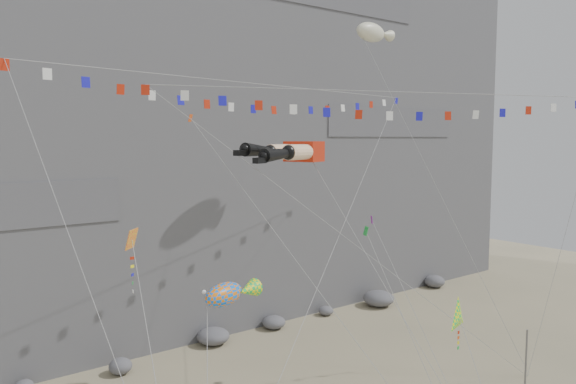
{
  "coord_description": "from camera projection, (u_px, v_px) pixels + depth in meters",
  "views": [
    {
      "loc": [
        -21.87,
        -20.88,
        16.31
      ],
      "look_at": [
        1.33,
        9.0,
        12.71
      ],
      "focal_mm": 35.0,
      "sensor_mm": 36.0,
      "label": 1
    }
  ],
  "objects": [
    {
      "name": "blimp_windsock",
      "position": [
        371.0,
        33.0,
        43.88
      ],
      "size": [
        5.81,
        13.48,
        27.63
      ],
      "color": "beige",
      "rests_on": "ground"
    },
    {
      "name": "legs_kite",
      "position": [
        288.0,
        152.0,
        34.67
      ],
      "size": [
        7.54,
        16.34,
        21.48
      ],
      "rotation": [
        0.0,
        0.0,
        0.36
      ],
      "color": "#B9210B",
      "rests_on": "ground"
    },
    {
      "name": "small_kite_a",
      "position": [
        198.0,
        128.0,
        32.32
      ],
      "size": [
        6.99,
        14.89,
        23.46
      ],
      "color": "#DE4B12",
      "rests_on": "ground"
    },
    {
      "name": "small_kite_c",
      "position": [
        367.0,
        234.0,
        30.51
      ],
      "size": [
        1.36,
        7.19,
        13.05
      ],
      "color": "green",
      "rests_on": "ground"
    },
    {
      "name": "cliff",
      "position": [
        131.0,
        48.0,
        54.11
      ],
      "size": [
        80.0,
        28.0,
        50.0
      ],
      "primitive_type": "cube",
      "color": "slate",
      "rests_on": "ground"
    },
    {
      "name": "flag_banner_upper",
      "position": [
        264.0,
        85.0,
        37.58
      ],
      "size": [
        32.82,
        16.72,
        27.48
      ],
      "color": "#B9210B",
      "rests_on": "ground"
    },
    {
      "name": "anchor_pole_right",
      "position": [
        526.0,
        361.0,
        35.9
      ],
      "size": [
        0.12,
        0.12,
        4.19
      ],
      "primitive_type": "cylinder",
      "color": "slate",
      "rests_on": "ground"
    },
    {
      "name": "fish_windsock",
      "position": [
        224.0,
        295.0,
        26.62
      ],
      "size": [
        6.17,
        6.78,
        11.3
      ],
      "color": "orange",
      "rests_on": "ground"
    },
    {
      "name": "talus_boulders",
      "position": [
        213.0,
        337.0,
        44.63
      ],
      "size": [
        60.0,
        3.0,
        1.2
      ],
      "primitive_type": null,
      "color": "#5E5D62",
      "rests_on": "ground"
    },
    {
      "name": "harlequin_kite",
      "position": [
        132.0,
        240.0,
        25.09
      ],
      "size": [
        2.49,
        9.26,
        14.41
      ],
      "color": "red",
      "rests_on": "ground"
    },
    {
      "name": "flag_banner_lower",
      "position": [
        405.0,
        92.0,
        34.56
      ],
      "size": [
        29.34,
        10.66,
        21.74
      ],
      "color": "#B9210B",
      "rests_on": "ground"
    },
    {
      "name": "small_kite_b",
      "position": [
        373.0,
        223.0,
        37.4
      ],
      "size": [
        3.97,
        11.79,
        15.9
      ],
      "color": "purple",
      "rests_on": "ground"
    },
    {
      "name": "delta_kite",
      "position": [
        460.0,
        317.0,
        30.57
      ],
      "size": [
        4.5,
        6.3,
        9.28
      ],
      "color": "#FFF30D",
      "rests_on": "ground"
    }
  ]
}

